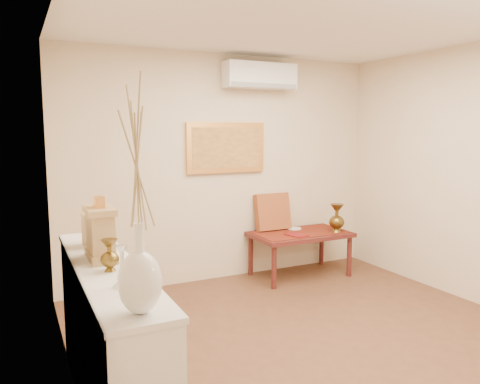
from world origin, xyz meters
TOP-DOWN VIEW (x-y plane):
  - floor at (0.00, 0.00)m, footprint 4.50×4.50m
  - ceiling at (0.00, 0.00)m, footprint 4.50×4.50m
  - wall_back at (0.00, 2.25)m, footprint 4.00×0.02m
  - wall_left at (-2.00, 0.00)m, footprint 0.02×4.50m
  - white_vase at (-1.82, -0.87)m, footprint 0.20×0.20m
  - candlestick at (-1.82, -0.47)m, footprint 0.11×0.11m
  - brass_urn_small at (-1.82, -0.15)m, footprint 0.11×0.11m
  - table_cloth at (0.85, 1.88)m, footprint 1.14×0.59m
  - brass_urn_tall at (1.26, 1.69)m, footprint 0.19×0.19m
  - plate at (0.88, 2.06)m, footprint 0.18×0.18m
  - menu at (0.70, 1.73)m, footprint 0.23×0.29m
  - cushion at (0.61, 2.14)m, footprint 0.46×0.19m
  - display_ledge at (-1.82, 0.00)m, footprint 0.37×2.02m
  - mantel_clock at (-1.82, 0.14)m, footprint 0.17×0.36m
  - wooden_chest at (-1.80, 0.53)m, footprint 0.16×0.21m
  - low_table at (0.85, 1.88)m, footprint 1.20×0.70m
  - painting at (0.00, 2.22)m, footprint 1.00×0.06m
  - ac_unit at (0.40, 2.12)m, footprint 0.90×0.25m

SIDE VIEW (x-z plane):
  - floor at x=0.00m, z-range 0.00..0.00m
  - low_table at x=0.85m, z-range 0.21..0.76m
  - display_ledge at x=-1.82m, z-range 0.00..0.98m
  - table_cloth at x=0.85m, z-range 0.55..0.56m
  - plate at x=0.88m, z-range 0.56..0.57m
  - menu at x=0.70m, z-range 0.56..0.57m
  - brass_urn_tall at x=1.26m, z-range 0.56..0.98m
  - cushion at x=0.61m, z-range 0.55..1.02m
  - candlestick at x=-1.82m, z-range 0.98..1.21m
  - brass_urn_small at x=-1.82m, z-range 0.98..1.23m
  - wooden_chest at x=-1.80m, z-range 0.98..1.22m
  - mantel_clock at x=-1.82m, z-range 0.95..1.36m
  - wall_back at x=0.00m, z-range 0.00..2.70m
  - wall_left at x=-2.00m, z-range 0.00..2.70m
  - white_vase at x=-1.82m, z-range 0.98..2.03m
  - painting at x=0.00m, z-range 1.30..1.90m
  - ac_unit at x=0.40m, z-range 2.30..2.60m
  - ceiling at x=0.00m, z-range 2.70..2.70m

